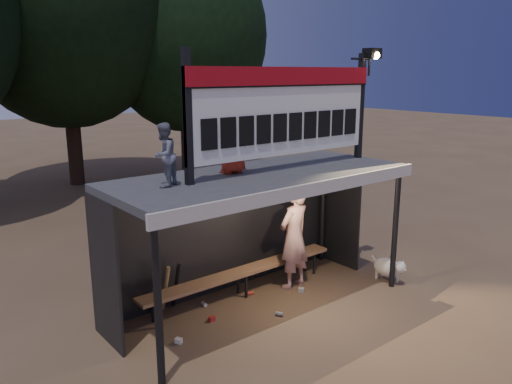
# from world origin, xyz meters

# --- Properties ---
(ground) EXTENTS (80.00, 80.00, 0.00)m
(ground) POSITION_xyz_m (0.00, 0.00, 0.00)
(ground) COLOR brown
(ground) RESTS_ON ground
(player) EXTENTS (0.78, 0.58, 1.94)m
(player) POSITION_xyz_m (0.98, 0.26, 0.97)
(player) COLOR silver
(player) RESTS_ON ground
(child_a) EXTENTS (0.55, 0.53, 0.90)m
(child_a) POSITION_xyz_m (-1.68, 0.11, 2.77)
(child_a) COLOR slate
(child_a) RESTS_ON dugout_shelter
(child_b) EXTENTS (0.54, 0.35, 1.11)m
(child_b) POSITION_xyz_m (-0.38, 0.29, 2.88)
(child_b) COLOR #B22C1B
(child_b) RESTS_ON dugout_shelter
(dugout_shelter) EXTENTS (5.10, 2.08, 2.32)m
(dugout_shelter) POSITION_xyz_m (0.00, 0.24, 1.85)
(dugout_shelter) COLOR #3C3C3F
(dugout_shelter) RESTS_ON ground
(scoreboard_assembly) EXTENTS (4.10, 0.27, 1.99)m
(scoreboard_assembly) POSITION_xyz_m (0.56, -0.01, 3.32)
(scoreboard_assembly) COLOR black
(scoreboard_assembly) RESTS_ON dugout_shelter
(bench) EXTENTS (4.00, 0.35, 0.48)m
(bench) POSITION_xyz_m (0.00, 0.55, 0.43)
(bench) COLOR #966947
(bench) RESTS_ON ground
(tree_mid) EXTENTS (7.22, 7.22, 10.36)m
(tree_mid) POSITION_xyz_m (1.00, 11.50, 6.17)
(tree_mid) COLOR black
(tree_mid) RESTS_ON ground
(tree_right) EXTENTS (6.08, 6.08, 8.72)m
(tree_right) POSITION_xyz_m (5.00, 10.50, 5.19)
(tree_right) COLOR #312016
(tree_right) RESTS_ON ground
(dog) EXTENTS (0.36, 0.81, 0.49)m
(dog) POSITION_xyz_m (2.54, -0.72, 0.28)
(dog) COLOR beige
(dog) RESTS_ON ground
(bats) EXTENTS (0.48, 0.33, 0.84)m
(bats) POSITION_xyz_m (-1.38, 0.82, 0.43)
(bats) COLOR #9E7E4A
(bats) RESTS_ON ground
(litter) EXTENTS (2.74, 1.20, 0.08)m
(litter) POSITION_xyz_m (-0.41, 0.09, 0.04)
(litter) COLOR #A6201C
(litter) RESTS_ON ground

